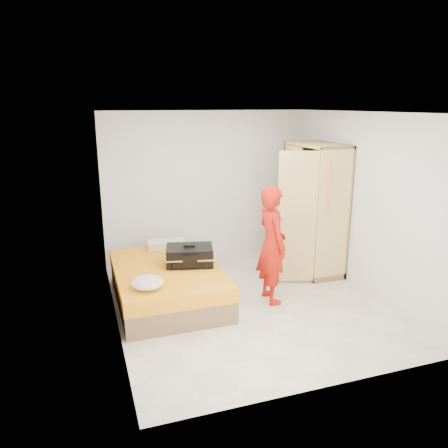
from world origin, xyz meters
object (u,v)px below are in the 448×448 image
object	(u,v)px
wardrobe	(313,212)
round_cushion	(148,282)
bed	(168,283)
suitcase	(190,256)
person	(272,245)

from	to	relation	value
wardrobe	round_cushion	world-z (taller)	wardrobe
bed	wardrobe	world-z (taller)	wardrobe
wardrobe	suitcase	bearing A→B (deg)	-169.80
wardrobe	suitcase	size ratio (longest dim) A/B	2.76
person	suitcase	size ratio (longest dim) A/B	2.17
bed	round_cushion	size ratio (longest dim) A/B	5.06
person	suitcase	xyz separation A→B (m)	(-1.05, 0.47, -0.20)
bed	round_cushion	world-z (taller)	round_cushion
wardrobe	person	world-z (taller)	wardrobe
person	round_cushion	size ratio (longest dim) A/B	4.13
wardrobe	suitcase	world-z (taller)	wardrobe
round_cushion	suitcase	bearing A→B (deg)	42.95
person	round_cushion	xyz separation A→B (m)	(-1.75, -0.18, -0.25)
bed	suitcase	size ratio (longest dim) A/B	2.66
person	suitcase	distance (m)	1.17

